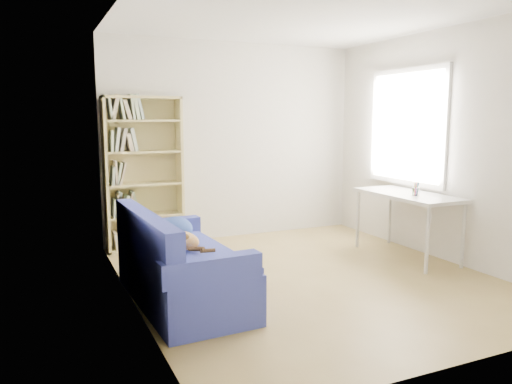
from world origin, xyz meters
TOP-DOWN VIEW (x-y plane):
  - ground at (0.00, 0.00)m, footprint 4.00×4.00m
  - room_shell at (0.10, 0.03)m, footprint 3.54×4.04m
  - sofa at (-1.37, -0.11)m, footprint 0.87×1.69m
  - bookshelf at (-1.25, 1.84)m, footprint 0.93×0.29m
  - desk at (1.43, 0.19)m, footprint 0.60×1.31m
  - pen_cup at (1.40, 0.03)m, footprint 0.08×0.08m

SIDE VIEW (x-z plane):
  - ground at x=0.00m, z-range 0.00..0.00m
  - sofa at x=-1.37m, z-range -0.10..0.72m
  - desk at x=1.43m, z-range 0.31..1.06m
  - pen_cup at x=1.40m, z-range 0.73..0.88m
  - bookshelf at x=-1.25m, z-range -0.07..1.79m
  - room_shell at x=0.10m, z-range 0.33..2.95m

